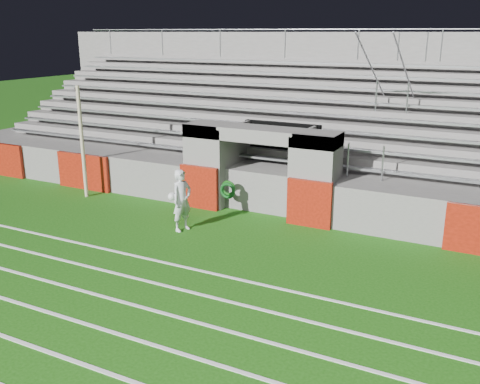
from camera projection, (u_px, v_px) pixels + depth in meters
The scene contains 6 objects.
ground at pixel (201, 251), 13.45m from camera, with size 90.00×90.00×0.00m, color #184F0D.
field_post at pixel (82, 143), 17.39m from camera, with size 0.12×0.12×3.67m, color #BAAB8A.
field_markings at pixel (51, 353), 9.18m from camera, with size 28.00×8.09×0.01m.
stadium_structure at pixel (310, 139), 19.82m from camera, with size 26.00×8.48×5.42m.
goalkeeper_with_ball at pixel (182, 200), 14.64m from camera, with size 0.57×0.72×1.73m.
hose_coil at pixel (228, 190), 16.07m from camera, with size 0.51×0.14×0.56m.
Camera 1 is at (6.53, -10.65, 5.30)m, focal length 40.00 mm.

